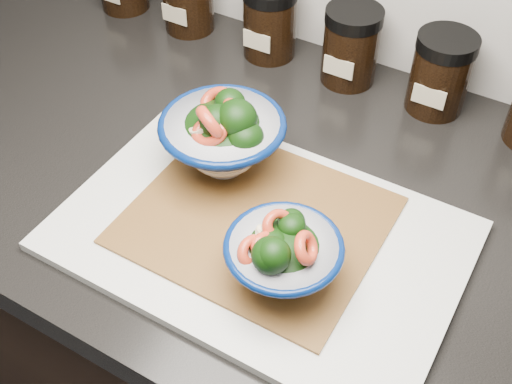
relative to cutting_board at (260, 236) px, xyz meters
The scene contains 9 objects.
cabinet 0.49m from the cutting_board, 127.83° to the left, with size 3.43×0.58×0.86m, color black.
countertop 0.12m from the cutting_board, 127.83° to the left, with size 3.50×0.60×0.04m, color black.
cutting_board is the anchor object (origin of this frame).
bamboo_mat 0.02m from the cutting_board, 134.14° to the left, with size 0.28×0.24×0.00m, color brown.
bowl_left 0.13m from the cutting_board, 142.19° to the left, with size 0.15×0.15×0.12m.
bowl_right 0.09m from the cutting_board, 41.56° to the right, with size 0.12×0.12×0.09m.
spice_jar_c 0.38m from the cutting_board, 117.80° to the left, with size 0.08×0.08×0.11m.
spice_jar_d 0.34m from the cutting_board, 97.44° to the left, with size 0.08×0.08×0.11m.
spice_jar_e 0.35m from the cutting_board, 75.15° to the left, with size 0.08×0.08×0.11m.
Camera 1 is at (0.31, 0.94, 1.47)m, focal length 45.00 mm.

